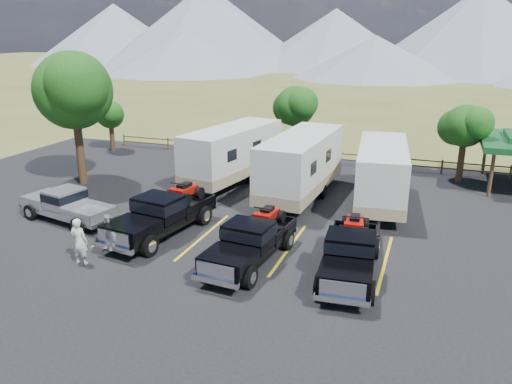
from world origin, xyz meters
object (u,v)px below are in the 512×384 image
(trailer_right, at_px, (381,175))
(pickup_silver, at_px, (67,205))
(person_a, at_px, (79,241))
(person_b, at_px, (110,232))
(rig_center, at_px, (251,240))
(rig_left, at_px, (163,213))
(trailer_left, at_px, (232,154))
(trailer_center, at_px, (301,166))
(rig_right, at_px, (350,252))
(tree_big_nw, at_px, (73,90))

(trailer_right, height_order, pickup_silver, trailer_right)
(trailer_right, height_order, person_a, trailer_right)
(trailer_right, xyz_separation_m, person_b, (-10.00, -9.61, -0.90))
(rig_center, height_order, pickup_silver, rig_center)
(rig_left, relative_size, trailer_left, 0.67)
(rig_center, relative_size, trailer_left, 0.61)
(pickup_silver, relative_size, person_a, 2.92)
(rig_center, xyz_separation_m, trailer_center, (-0.27, 8.52, 0.90))
(rig_left, xyz_separation_m, person_b, (-1.24, -2.29, -0.22))
(trailer_right, relative_size, person_b, 5.93)
(rig_left, bearing_deg, person_b, -110.09)
(rig_left, height_order, trailer_right, trailer_right)
(rig_center, relative_size, rig_right, 1.00)
(person_a, bearing_deg, rig_right, -171.59)
(rig_left, xyz_separation_m, person_a, (-1.56, -3.79, -0.05))
(trailer_left, bearing_deg, rig_right, -37.23)
(rig_left, xyz_separation_m, trailer_left, (-0.17, 8.62, 0.76))
(rig_center, bearing_deg, pickup_silver, 178.66)
(rig_center, distance_m, trailer_center, 8.57)
(pickup_silver, bearing_deg, rig_right, 97.84)
(trailer_left, relative_size, trailer_center, 0.97)
(rig_left, distance_m, person_a, 4.10)
(rig_right, relative_size, pickup_silver, 1.06)
(tree_big_nw, distance_m, trailer_center, 13.84)
(rig_left, xyz_separation_m, rig_right, (8.63, -1.08, -0.07))
(rig_right, relative_size, person_b, 3.75)
(person_a, bearing_deg, rig_center, -165.07)
(trailer_center, bearing_deg, rig_center, -85.13)
(tree_big_nw, xyz_separation_m, rig_right, (17.36, -6.49, -4.62))
(tree_big_nw, distance_m, trailer_right, 18.01)
(rig_center, distance_m, trailer_right, 9.56)
(trailer_left, bearing_deg, rig_center, -53.13)
(tree_big_nw, xyz_separation_m, trailer_center, (13.20, 1.79, -3.73))
(rig_right, bearing_deg, person_a, -169.91)
(tree_big_nw, xyz_separation_m, person_a, (7.17, -9.20, -4.60))
(rig_right, distance_m, person_a, 10.55)
(tree_big_nw, distance_m, rig_right, 19.11)
(trailer_left, height_order, pickup_silver, trailer_left)
(trailer_right, distance_m, person_b, 13.89)
(rig_left, height_order, rig_center, rig_left)
(trailer_left, bearing_deg, trailer_center, -6.43)
(tree_big_nw, height_order, rig_center, tree_big_nw)
(trailer_right, distance_m, pickup_silver, 15.83)
(person_a, bearing_deg, trailer_center, -125.23)
(rig_left, bearing_deg, rig_right, 1.18)
(tree_big_nw, bearing_deg, trailer_right, 6.22)
(trailer_left, distance_m, person_a, 12.51)
(pickup_silver, distance_m, person_a, 5.08)
(tree_big_nw, xyz_separation_m, person_b, (7.49, -7.70, -4.77))
(trailer_left, xyz_separation_m, trailer_center, (4.64, -1.42, 0.06))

